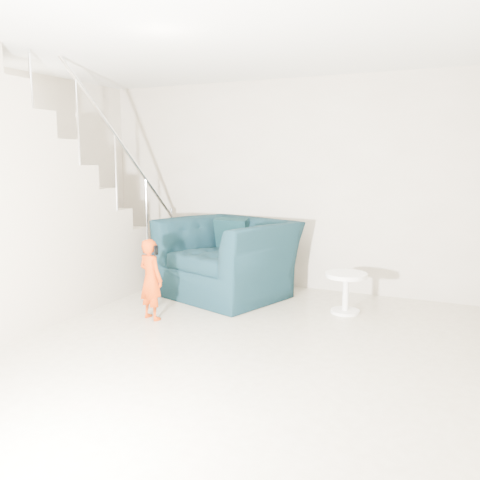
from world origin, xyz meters
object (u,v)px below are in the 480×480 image
(armchair, at_px, (227,258))
(toddler, at_px, (151,279))
(side_table, at_px, (346,286))
(staircase, at_px, (38,227))

(armchair, relative_size, toddler, 1.68)
(toddler, bearing_deg, armchair, -88.49)
(side_table, xyz_separation_m, staircase, (-3.13, -1.30, 0.64))
(armchair, distance_m, side_table, 1.52)
(side_table, distance_m, staircase, 3.45)
(staircase, bearing_deg, side_table, 22.61)
(side_table, relative_size, staircase, 0.13)
(armchair, bearing_deg, side_table, 13.48)
(toddler, bearing_deg, side_table, -133.12)
(armchair, distance_m, staircase, 2.22)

